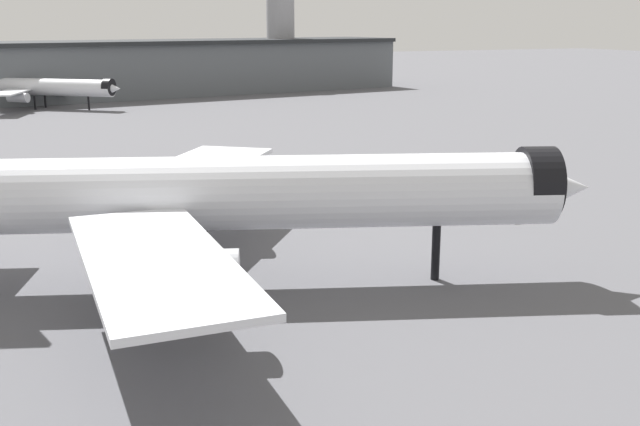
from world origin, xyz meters
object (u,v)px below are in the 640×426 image
at_px(airliner_near_gate, 228,195).
at_px(service_truck_front, 148,184).
at_px(traffic_cone_near_nose, 401,200).
at_px(baggage_cart_trailing, 512,212).
at_px(airliner_far_taxiway, 44,87).

xyz_separation_m(airliner_near_gate, service_truck_front, (0.17, 37.04, -6.35)).
bearing_deg(traffic_cone_near_nose, baggage_cart_trailing, -58.47).
height_order(airliner_far_taxiway, baggage_cart_trailing, airliner_far_taxiway).
bearing_deg(airliner_near_gate, traffic_cone_near_nose, 54.93).
relative_size(service_truck_front, traffic_cone_near_nose, 8.11).
xyz_separation_m(service_truck_front, traffic_cone_near_nose, (28.22, -16.65, -1.23)).
relative_size(airliner_near_gate, baggage_cart_trailing, 24.72).
distance_m(airliner_far_taxiway, baggage_cart_trailing, 146.70).
bearing_deg(airliner_far_taxiway, service_truck_front, -50.00).
xyz_separation_m(airliner_far_taxiway, traffic_cone_near_nose, (32.79, -128.73, -5.16)).
bearing_deg(baggage_cart_trailing, airliner_near_gate, -164.92).
height_order(airliner_near_gate, service_truck_front, airliner_near_gate).
distance_m(airliner_far_taxiway, traffic_cone_near_nose, 132.94).
bearing_deg(airliner_far_taxiway, baggage_cart_trailing, -36.38).
xyz_separation_m(airliner_far_taxiway, baggage_cart_trailing, (40.31, -140.98, -4.55)).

